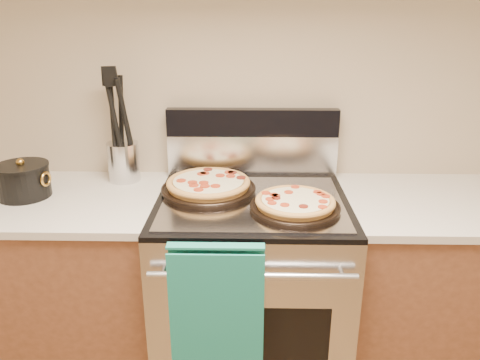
{
  "coord_description": "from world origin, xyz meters",
  "views": [
    {
      "loc": [
        -0.01,
        -0.07,
        1.63
      ],
      "look_at": [
        -0.05,
        1.55,
        1.04
      ],
      "focal_mm": 35.0,
      "sensor_mm": 36.0,
      "label": 1
    }
  ],
  "objects_px": {
    "pepperoni_pizza_back": "(208,185)",
    "pepperoni_pizza_front": "(295,204)",
    "range_body": "(251,300)",
    "utensil_crock": "(124,162)",
    "saucepan": "(23,182)"
  },
  "relations": [
    {
      "from": "range_body",
      "to": "pepperoni_pizza_front",
      "type": "relative_size",
      "value": 2.7
    },
    {
      "from": "pepperoni_pizza_back",
      "to": "pepperoni_pizza_front",
      "type": "height_order",
      "value": "pepperoni_pizza_back"
    },
    {
      "from": "range_body",
      "to": "utensil_crock",
      "type": "relative_size",
      "value": 5.22
    },
    {
      "from": "range_body",
      "to": "pepperoni_pizza_back",
      "type": "height_order",
      "value": "pepperoni_pizza_back"
    },
    {
      "from": "pepperoni_pizza_front",
      "to": "utensil_crock",
      "type": "distance_m",
      "value": 0.81
    },
    {
      "from": "utensil_crock",
      "to": "pepperoni_pizza_back",
      "type": "bearing_deg",
      "value": -23.56
    },
    {
      "from": "utensil_crock",
      "to": "pepperoni_pizza_front",
      "type": "bearing_deg",
      "value": -25.48
    },
    {
      "from": "pepperoni_pizza_front",
      "to": "range_body",
      "type": "bearing_deg",
      "value": 146.03
    },
    {
      "from": "pepperoni_pizza_front",
      "to": "utensil_crock",
      "type": "relative_size",
      "value": 1.94
    },
    {
      "from": "pepperoni_pizza_back",
      "to": "range_body",
      "type": "bearing_deg",
      "value": -21.27
    },
    {
      "from": "pepperoni_pizza_back",
      "to": "utensil_crock",
      "type": "height_order",
      "value": "utensil_crock"
    },
    {
      "from": "utensil_crock",
      "to": "saucepan",
      "type": "height_order",
      "value": "utensil_crock"
    },
    {
      "from": "range_body",
      "to": "utensil_crock",
      "type": "height_order",
      "value": "utensil_crock"
    },
    {
      "from": "pepperoni_pizza_back",
      "to": "utensil_crock",
      "type": "distance_m",
      "value": 0.43
    },
    {
      "from": "range_body",
      "to": "pepperoni_pizza_front",
      "type": "height_order",
      "value": "pepperoni_pizza_front"
    }
  ]
}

